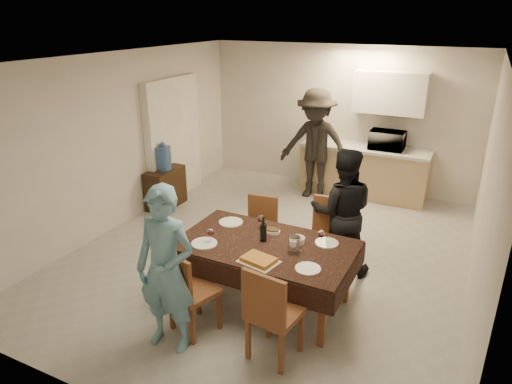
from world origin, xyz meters
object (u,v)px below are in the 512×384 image
Objects in this scene: person_near at (166,270)px; water_jug at (163,158)px; microwave at (387,140)px; console at (166,188)px; savoury_tart at (259,260)px; person_far at (342,212)px; wine_bottle at (263,229)px; water_pitcher at (294,245)px; dining_table at (266,247)px; person_kitchen at (315,145)px.

water_jug is at bearing 122.17° from person_near.
person_near is (-1.09, -4.82, -0.23)m from microwave.
savoury_tart reaches higher than console.
savoury_tart is 1.50m from person_far.
microwave is at bearing 80.94° from wine_bottle.
console is 1.89× the size of savoury_tart.
person_far is (3.25, -0.73, 0.48)m from console.
water_jug is 0.23× the size of person_near.
water_pitcher is 1.35m from person_near.
wine_bottle is 1.21m from person_near.
savoury_tart reaches higher than dining_table.
dining_table reaches higher than console.
savoury_tart is at bearing -37.73° from water_jug.
console is 3.59m from person_near.
wine_bottle is 1.54× the size of water_pitcher.
water_pitcher is 1.12m from person_far.
water_jug reaches higher than dining_table.
water_jug is 3.33m from person_far.
water_pitcher is at bearing 43.04° from person_near.
person_near is 4.37m from person_kitchen.
console is 0.37× the size of person_kitchen.
savoury_tart is (0.15, -0.43, -0.12)m from wine_bottle.
person_far is 0.84× the size of person_kitchen.
water_jug is 2.08× the size of water_pitcher.
person_far reaches higher than water_jug.
person_far is at bearing -12.74° from console.
water_pitcher is 0.33× the size of microwave.
water_jug is 3.56m from water_pitcher.
savoury_tart is at bearing -74.57° from dining_table.
dining_table is 5.06× the size of savoury_tart.
dining_table is 0.38m from water_pitcher.
person_kitchen reaches higher than water_pitcher.
water_pitcher is (3.05, -1.83, -0.02)m from water_jug.
water_jug is 3.81m from microwave.
microwave is (0.54, 3.77, 0.36)m from dining_table.
dining_table is 3.38m from person_kitchen.
person_far is (0.01, -2.72, -0.26)m from microwave.
water_jug is 3.54m from savoury_tart.
wine_bottle reaches higher than dining_table.
person_far reaches higher than microwave.
console is 3.21m from wine_bottle.
person_far is 2.54m from person_kitchen.
console is at bearing 148.96° from water_pitcher.
water_pitcher is at bearing -31.04° from water_jug.
dining_table is at bearing 104.74° from savoury_tart.
console is 0.53m from water_jug.
person_near is at bearing 77.22° from microwave.
wine_bottle is at bearing 135.69° from dining_table.
water_pitcher is at bearing -14.04° from wine_bottle.
person_far reaches higher than console.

